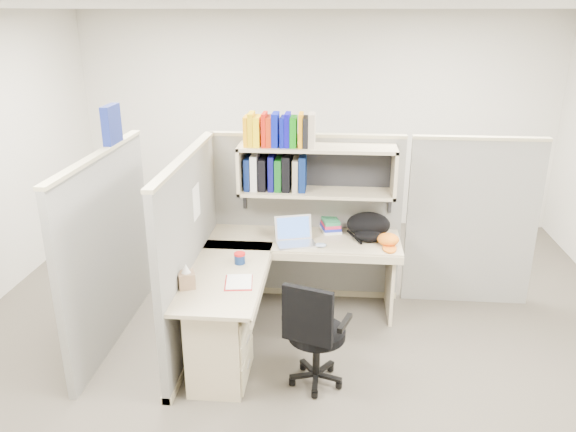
# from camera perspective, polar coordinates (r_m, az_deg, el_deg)

# --- Properties ---
(ground) EXTENTS (6.00, 6.00, 0.00)m
(ground) POSITION_cam_1_polar(r_m,az_deg,el_deg) (4.94, 1.13, -12.72)
(ground) COLOR #3D362F
(ground) RESTS_ON ground
(room_shell) EXTENTS (6.00, 6.00, 6.00)m
(room_shell) POSITION_cam_1_polar(r_m,az_deg,el_deg) (4.28, 1.28, 5.82)
(room_shell) COLOR #BBB7A9
(room_shell) RESTS_ON ground
(cubicle) EXTENTS (3.79, 1.84, 1.95)m
(cubicle) POSITION_cam_1_polar(r_m,az_deg,el_deg) (4.96, -2.67, -0.78)
(cubicle) COLOR slate
(cubicle) RESTS_ON ground
(desk) EXTENTS (1.74, 1.75, 0.73)m
(desk) POSITION_cam_1_polar(r_m,az_deg,el_deg) (4.51, -4.33, -9.71)
(desk) COLOR tan
(desk) RESTS_ON ground
(laptop) EXTENTS (0.41, 0.41, 0.24)m
(laptop) POSITION_cam_1_polar(r_m,az_deg,el_deg) (4.93, 0.81, -1.63)
(laptop) COLOR silver
(laptop) RESTS_ON desk
(backpack) EXTENTS (0.42, 0.33, 0.23)m
(backpack) POSITION_cam_1_polar(r_m,az_deg,el_deg) (5.11, 8.20, -1.07)
(backpack) COLOR black
(backpack) RESTS_ON desk
(orange_cap) EXTENTS (0.21, 0.23, 0.10)m
(orange_cap) POSITION_cam_1_polar(r_m,az_deg,el_deg) (5.03, 10.13, -2.35)
(orange_cap) COLOR orange
(orange_cap) RESTS_ON desk
(snack_canister) EXTENTS (0.09, 0.09, 0.09)m
(snack_canister) POSITION_cam_1_polar(r_m,az_deg,el_deg) (4.61, -4.93, -4.28)
(snack_canister) COLOR navy
(snack_canister) RESTS_ON desk
(tissue_box) EXTENTS (0.16, 0.16, 0.19)m
(tissue_box) POSITION_cam_1_polar(r_m,az_deg,el_deg) (4.26, -10.30, -5.98)
(tissue_box) COLOR #967555
(tissue_box) RESTS_ON desk
(mouse) EXTENTS (0.11, 0.08, 0.04)m
(mouse) POSITION_cam_1_polar(r_m,az_deg,el_deg) (4.92, 3.37, -2.97)
(mouse) COLOR #899EC3
(mouse) RESTS_ON desk
(paper_cup) EXTENTS (0.08, 0.08, 0.09)m
(paper_cup) POSITION_cam_1_polar(r_m,az_deg,el_deg) (5.27, 1.74, -1.02)
(paper_cup) COLOR white
(paper_cup) RESTS_ON desk
(book_stack) EXTENTS (0.22, 0.26, 0.11)m
(book_stack) POSITION_cam_1_polar(r_m,az_deg,el_deg) (5.28, 4.35, -0.92)
(book_stack) COLOR gray
(book_stack) RESTS_ON desk
(loose_paper) EXTENTS (0.22, 0.28, 0.00)m
(loose_paper) POSITION_cam_1_polar(r_m,az_deg,el_deg) (4.33, -5.00, -6.64)
(loose_paper) COLOR white
(loose_paper) RESTS_ON desk
(task_chair) EXTENTS (0.52, 0.48, 0.90)m
(task_chair) POSITION_cam_1_polar(r_m,az_deg,el_deg) (4.28, 2.72, -13.41)
(task_chair) COLOR black
(task_chair) RESTS_ON ground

